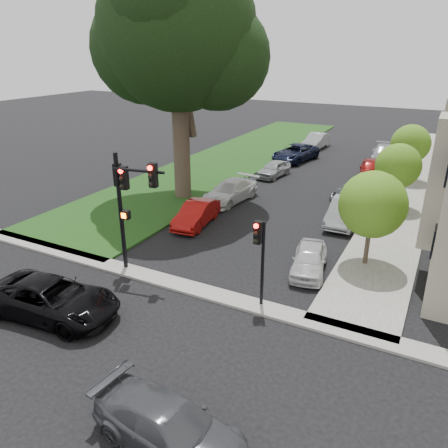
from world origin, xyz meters
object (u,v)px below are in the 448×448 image
at_px(car_parked_1, 344,212).
at_px(small_tree_c, 411,144).
at_px(car_parked_2, 357,191).
at_px(car_parked_7, 274,169).
at_px(small_tree_a, 373,205).
at_px(car_parked_0, 309,259).
at_px(eucalyptus, 176,31).
at_px(traffic_signal_main, 127,192).
at_px(car_parked_3, 372,169).
at_px(traffic_signal_secondary, 260,248).
at_px(car_cross_far, 170,427).
at_px(car_parked_9, 316,141).
at_px(car_parked_8, 295,153).
at_px(car_parked_6, 230,191).
at_px(car_parked_4, 384,153).
at_px(car_cross_near, 52,299).
at_px(small_tree_b, 398,166).
at_px(car_parked_5, 196,214).

bearing_deg(car_parked_1, small_tree_c, 76.59).
height_order(car_parked_2, car_parked_7, car_parked_2).
xyz_separation_m(small_tree_a, car_parked_0, (-2.22, -1.91, -2.46)).
bearing_deg(car_parked_1, car_parked_0, -92.25).
xyz_separation_m(car_parked_2, car_parked_7, (-7.21, 3.10, -0.06)).
xyz_separation_m(eucalyptus, traffic_signal_main, (3.81, -10.22, -6.82)).
bearing_deg(car_parked_7, car_parked_3, 30.08).
distance_m(traffic_signal_secondary, car_cross_far, 7.59).
relative_size(car_parked_7, car_parked_9, 0.81).
bearing_deg(small_tree_c, eucalyptus, -139.60).
height_order(car_cross_far, car_parked_8, car_parked_8).
height_order(car_parked_0, car_parked_6, car_parked_6).
height_order(car_parked_4, car_parked_6, car_parked_6).
bearing_deg(traffic_signal_main, car_parked_9, 90.12).
relative_size(small_tree_c, car_parked_3, 0.97).
height_order(car_cross_near, car_parked_7, car_cross_near).
bearing_deg(small_tree_a, car_parked_4, 96.73).
height_order(car_parked_1, car_parked_3, car_parked_3).
height_order(traffic_signal_main, traffic_signal_secondary, traffic_signal_main).
bearing_deg(car_parked_1, car_parked_2, 90.39).
relative_size(small_tree_c, car_parked_2, 0.87).
xyz_separation_m(eucalyptus, car_parked_6, (3.38, 0.74, -9.97)).
distance_m(small_tree_b, car_parked_7, 10.45).
relative_size(car_parked_0, car_parked_9, 0.81).
xyz_separation_m(car_cross_near, car_parked_8, (0.23, 28.22, 0.00)).
bearing_deg(car_cross_near, car_parked_2, -27.46).
xyz_separation_m(car_cross_near, car_parked_1, (7.79, 14.93, -0.02)).
bearing_deg(car_parked_1, car_cross_near, -119.71).
distance_m(small_tree_c, car_parked_2, 7.41).
xyz_separation_m(small_tree_b, traffic_signal_secondary, (-3.17, -14.63, -0.24)).
distance_m(car_cross_far, car_parked_6, 19.78).
height_order(small_tree_a, car_parked_8, small_tree_a).
height_order(small_tree_a, car_parked_6, small_tree_a).
distance_m(car_cross_far, car_parked_4, 34.97).
bearing_deg(traffic_signal_main, car_parked_1, 55.07).
xyz_separation_m(traffic_signal_main, car_parked_6, (-0.43, 10.96, -3.15)).
distance_m(car_cross_near, car_parked_6, 15.36).
distance_m(small_tree_c, car_parked_4, 6.92).
relative_size(car_parked_1, car_parked_7, 1.18).
bearing_deg(car_parked_8, car_parked_2, -39.74).
bearing_deg(car_parked_2, eucalyptus, -148.56).
distance_m(eucalyptus, car_cross_far, 22.96).
relative_size(car_cross_near, car_parked_8, 0.99).
xyz_separation_m(eucalyptus, car_parked_8, (3.60, 13.60, -9.93)).
xyz_separation_m(car_parked_2, car_parked_3, (-0.11, 6.13, 0.07)).
bearing_deg(car_parked_9, eucalyptus, -97.09).
bearing_deg(car_parked_8, traffic_signal_secondary, -63.97).
relative_size(traffic_signal_secondary, car_parked_5, 0.88).
height_order(traffic_signal_secondary, car_parked_3, traffic_signal_secondary).
relative_size(eucalyptus, car_cross_far, 3.42).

